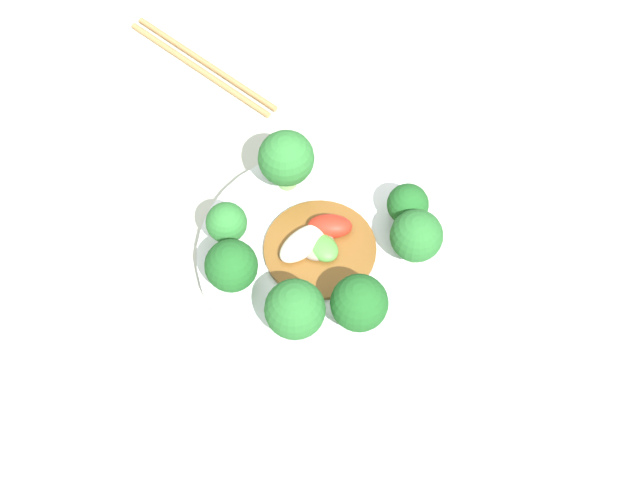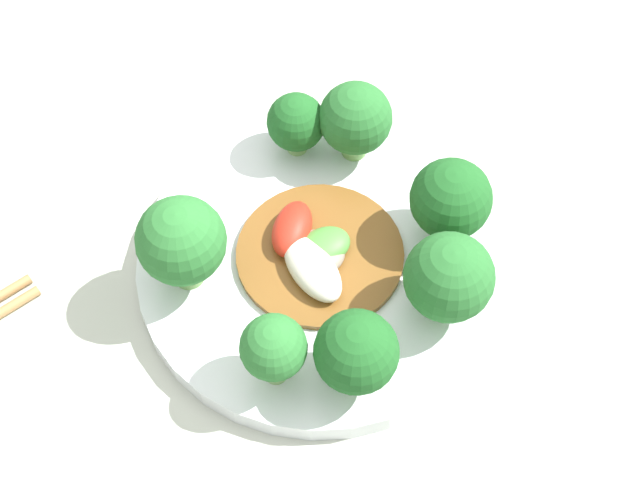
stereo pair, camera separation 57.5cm
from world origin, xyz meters
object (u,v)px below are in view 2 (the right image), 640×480
at_px(broccoli_west, 449,278).
at_px(broccoli_southwest, 451,200).
at_px(broccoli_southeast, 296,123).
at_px(plate, 320,262).
at_px(broccoli_north, 274,349).
at_px(broccoli_south, 355,119).
at_px(stirfry_center, 314,252).
at_px(broccoli_northeast, 181,242).
at_px(broccoli_northwest, 356,353).

bearing_deg(broccoli_west, broccoli_southwest, -70.64).
bearing_deg(broccoli_southeast, plate, 125.32).
relative_size(broccoli_west, broccoli_north, 1.16).
xyz_separation_m(broccoli_south, stirfry_center, (-0.01, 0.10, -0.03)).
xyz_separation_m(broccoli_southwest, stirfry_center, (0.07, 0.06, -0.03)).
height_order(broccoli_northeast, broccoli_west, broccoli_northeast).
bearing_deg(broccoli_north, broccoli_northwest, -158.37).
relative_size(broccoli_south, broccoli_north, 1.08).
bearing_deg(broccoli_south, broccoli_northwest, 113.97).
distance_m(broccoli_northwest, stirfry_center, 0.10).
bearing_deg(broccoli_northeast, broccoli_southeast, -97.44).
bearing_deg(broccoli_southwest, broccoli_southeast, -10.85).
bearing_deg(broccoli_southwest, broccoli_northwest, 84.73).
height_order(broccoli_south, broccoli_northeast, broccoli_northeast).
distance_m(broccoli_southeast, broccoli_west, 0.17).
xyz_separation_m(broccoli_northeast, broccoli_southeast, (-0.02, -0.13, -0.01)).
bearing_deg(broccoli_northwest, broccoli_northeast, -9.16).
relative_size(plate, broccoli_northwest, 3.91).
distance_m(broccoli_south, broccoli_west, 0.14).
relative_size(broccoli_north, broccoli_northwest, 0.92).
xyz_separation_m(broccoli_southeast, broccoli_west, (-0.15, 0.08, 0.01)).
height_order(broccoli_southwest, broccoli_north, broccoli_southwest).
height_order(broccoli_south, broccoli_southwest, broccoli_southwest).
height_order(plate, broccoli_north, broccoli_north).
height_order(broccoli_southwest, broccoli_northwest, broccoli_southwest).
height_order(broccoli_south, stirfry_center, broccoli_south).
height_order(broccoli_north, broccoli_northwest, broccoli_northwest).
bearing_deg(broccoli_northwest, broccoli_north, 21.63).
distance_m(broccoli_north, broccoli_northwest, 0.05).
relative_size(plate, broccoli_southeast, 4.93).
height_order(broccoli_northeast, broccoli_southeast, broccoli_northeast).
distance_m(broccoli_south, broccoli_southeast, 0.04).
distance_m(broccoli_southeast, broccoli_northwest, 0.19).
bearing_deg(plate, broccoli_south, -80.29).
xyz_separation_m(plate, broccoli_northeast, (0.07, 0.05, 0.05)).
xyz_separation_m(plate, broccoli_northwest, (-0.06, 0.07, 0.05)).
height_order(broccoli_west, stirfry_center, broccoli_west).
height_order(broccoli_southeast, stirfry_center, broccoli_southeast).
bearing_deg(broccoli_north, broccoli_southeast, -68.27).
bearing_deg(broccoli_west, broccoli_northeast, 17.04).
bearing_deg(broccoli_north, plate, -82.33).
relative_size(broccoli_south, broccoli_northwest, 0.99).
bearing_deg(broccoli_southeast, broccoli_southwest, 169.15).
relative_size(broccoli_southwest, broccoli_northwest, 1.05).
bearing_deg(stirfry_center, broccoli_northwest, 130.95).
xyz_separation_m(broccoli_south, broccoli_northeast, (0.06, 0.15, 0.01)).
relative_size(broccoli_southwest, broccoli_southeast, 1.32).
relative_size(broccoli_southwest, broccoli_north, 1.14).
height_order(broccoli_west, broccoli_northwest, broccoli_west).
bearing_deg(broccoli_northwest, stirfry_center, -49.05).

